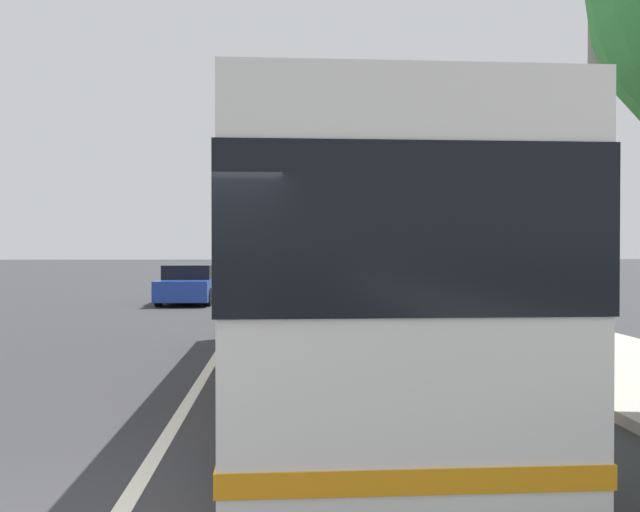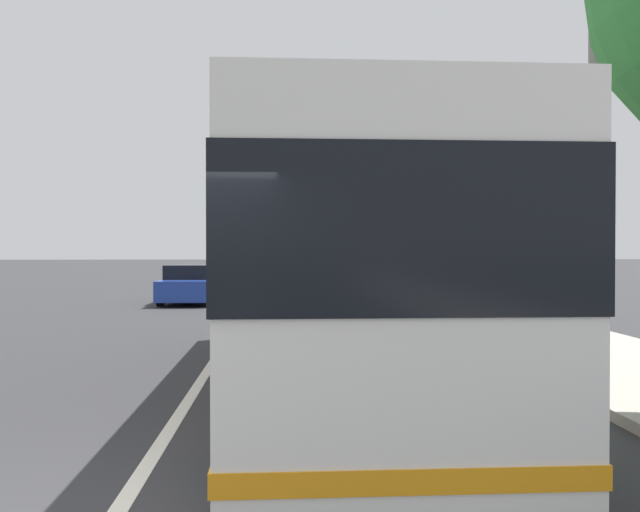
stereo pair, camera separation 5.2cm
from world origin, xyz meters
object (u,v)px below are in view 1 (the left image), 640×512
(car_behind_bus, at_px, (291,273))
(roadside_tree_mid_block, at_px, (506,193))
(car_far_distant, at_px, (190,284))
(coach_bus, at_px, (337,263))
(utility_pole, at_px, (593,130))
(roadside_tree_far_block, at_px, (409,212))

(car_behind_bus, xyz_separation_m, roadside_tree_mid_block, (-18.58, -5.59, 2.86))
(roadside_tree_mid_block, bearing_deg, car_far_distant, 52.97)
(coach_bus, distance_m, car_far_distant, 15.36)
(coach_bus, relative_size, car_far_distant, 2.43)
(roadside_tree_mid_block, distance_m, utility_pole, 6.21)
(car_far_distant, distance_m, roadside_tree_far_block, 9.30)
(car_far_distant, relative_size, roadside_tree_far_block, 0.93)
(car_behind_bus, distance_m, utility_pole, 25.46)
(roadside_tree_far_block, xyz_separation_m, utility_pole, (-15.17, -0.20, 0.56))
(roadside_tree_far_block, bearing_deg, car_far_distant, 102.08)
(roadside_tree_far_block, bearing_deg, utility_pole, -179.26)
(car_far_distant, relative_size, utility_pole, 0.56)
(roadside_tree_mid_block, height_order, roadside_tree_far_block, roadside_tree_far_block)
(roadside_tree_mid_block, bearing_deg, coach_bus, 145.26)
(car_behind_bus, relative_size, roadside_tree_mid_block, 0.90)
(car_behind_bus, bearing_deg, car_far_distant, 165.16)
(roadside_tree_mid_block, xyz_separation_m, roadside_tree_far_block, (9.02, 0.84, -0.00))
(car_behind_bus, bearing_deg, utility_pole, -164.65)
(roadside_tree_far_block, bearing_deg, car_behind_bus, 26.39)
(car_far_distant, relative_size, roadside_tree_mid_block, 0.95)
(car_far_distant, bearing_deg, car_behind_bus, 161.92)
(car_behind_bus, distance_m, roadside_tree_mid_block, 19.61)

